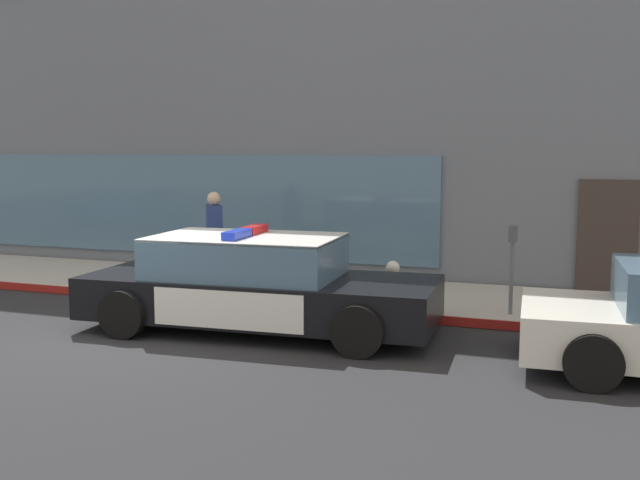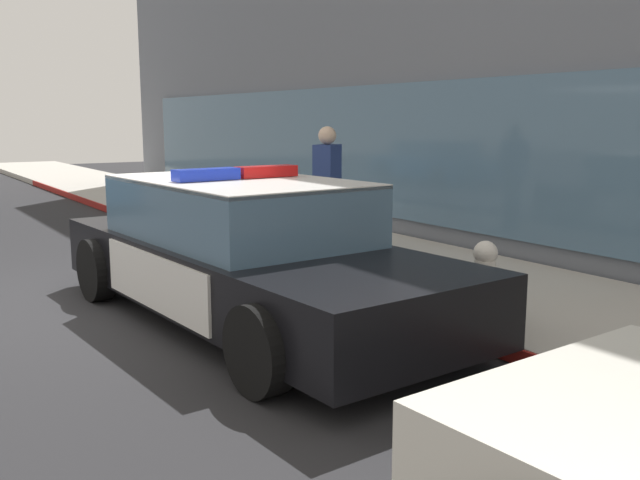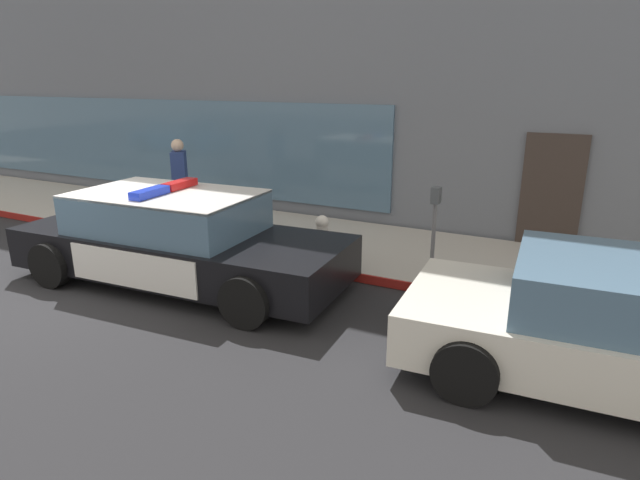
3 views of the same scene
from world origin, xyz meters
TOP-DOWN VIEW (x-y plane):
  - ground at (0.00, 0.00)m, footprint 48.00×48.00m
  - sidewalk at (0.00, 3.58)m, footprint 48.00×2.78m
  - curb_red_paint at (0.00, 2.17)m, footprint 28.80×0.04m
  - police_cruiser at (1.72, 0.97)m, footprint 5.18×2.32m
  - fire_hydrant at (3.36, 2.55)m, footprint 0.34×0.39m
  - pedestrian_on_sidewalk at (-0.09, 3.13)m, footprint 0.44×0.48m

SIDE VIEW (x-z plane):
  - ground at x=0.00m, z-range 0.00..0.00m
  - sidewalk at x=0.00m, z-range 0.00..0.15m
  - curb_red_paint at x=0.00m, z-range 0.01..0.14m
  - fire_hydrant at x=3.36m, z-range 0.14..0.86m
  - police_cruiser at x=1.72m, z-range -0.07..1.43m
  - pedestrian_on_sidewalk at x=-0.09m, z-range 0.16..1.87m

